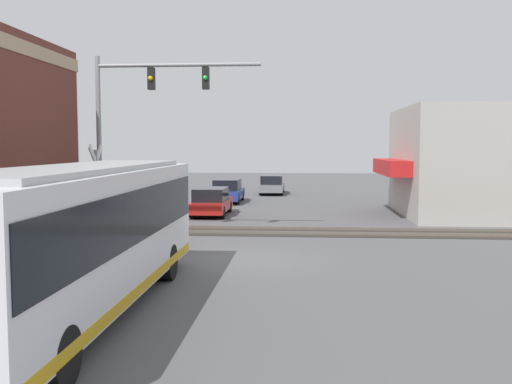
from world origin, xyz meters
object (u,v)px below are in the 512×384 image
(city_bus, at_px, (82,233))
(parked_car_blue, at_px, (228,192))
(pedestrian_at_crossing, at_px, (125,222))
(parked_car_grey, at_px, (272,185))
(crossing_signal, at_px, (96,183))
(parked_car_red, at_px, (211,203))

(city_bus, relative_size, parked_car_blue, 2.43)
(parked_car_blue, height_order, pedestrian_at_crossing, pedestrian_at_crossing)
(city_bus, bearing_deg, parked_car_grey, -4.61)
(crossing_signal, relative_size, parked_car_red, 0.82)
(city_bus, relative_size, parked_car_red, 2.43)
(city_bus, xyz_separation_m, parked_car_blue, (25.34, -0.00, -1.11))
(parked_car_grey, xyz_separation_m, pedestrian_at_crossing, (-23.51, 4.37, 0.20))
(city_bus, distance_m, parked_car_blue, 25.36)
(parked_car_red, bearing_deg, city_bus, 180.00)
(crossing_signal, height_order, parked_car_grey, crossing_signal)
(parked_car_grey, bearing_deg, crossing_signal, 165.55)
(city_bus, xyz_separation_m, crossing_signal, (9.71, 3.21, 0.47))
(parked_car_grey, bearing_deg, parked_car_blue, 159.41)
(crossing_signal, bearing_deg, parked_car_red, -20.57)
(city_bus, bearing_deg, pedestrian_at_crossing, 11.43)
(pedestrian_at_crossing, bearing_deg, crossing_signal, 56.52)
(crossing_signal, height_order, parked_car_blue, crossing_signal)
(crossing_signal, distance_m, parked_car_grey, 23.35)
(crossing_signal, bearing_deg, parked_car_grey, -14.45)
(crossing_signal, relative_size, parked_car_grey, 0.78)
(parked_car_red, xyz_separation_m, parked_car_grey, (14.00, -2.60, -0.01))
(crossing_signal, distance_m, parked_car_red, 9.28)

